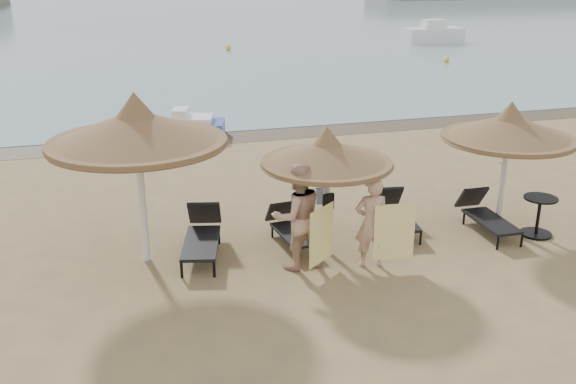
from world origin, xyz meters
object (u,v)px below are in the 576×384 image
object	(u,v)px
palapa_left	(136,129)
pedal_boat	(192,126)
palapa_center	(327,153)
lounger_far_left	(202,234)
lounger_far_right	(485,214)
side_table	(538,217)
palapa_right	(509,128)
person_right	(372,216)
lounger_near_left	(289,227)
person_left	(298,208)
lounger_near_right	(396,212)

from	to	relation	value
palapa_left	pedal_boat	bearing A→B (deg)	76.81
palapa_center	lounger_far_left	distance (m)	2.89
palapa_center	lounger_far_right	world-z (taller)	palapa_center
lounger_far_left	side_table	world-z (taller)	lounger_far_left
palapa_right	person_right	size ratio (longest dim) A/B	1.36
lounger_near_left	palapa_left	bearing A→B (deg)	174.79
lounger_far_right	person_right	bearing A→B (deg)	-161.80
palapa_left	side_table	size ratio (longest dim) A/B	3.93
side_table	person_right	distance (m)	3.97
lounger_far_left	person_left	xyz separation A→B (m)	(1.61, -1.09, 0.78)
palapa_right	pedal_boat	size ratio (longest dim) A/B	1.23
lounger_near_left	side_table	world-z (taller)	side_table
lounger_near_left	pedal_boat	size ratio (longest dim) A/B	0.75
palapa_center	person_right	distance (m)	1.45
palapa_center	lounger_near_right	size ratio (longest dim) A/B	1.42
palapa_left	palapa_right	world-z (taller)	palapa_left
palapa_right	lounger_far_left	distance (m)	6.60
palapa_right	pedal_boat	world-z (taller)	palapa_right
palapa_right	lounger_far_right	distance (m)	1.86
lounger_far_left	person_left	distance (m)	2.10
person_left	person_right	distance (m)	1.37
palapa_right	lounger_near_left	world-z (taller)	palapa_right
person_left	lounger_near_right	bearing A→B (deg)	-159.87
person_right	side_table	bearing A→B (deg)	-166.27
palapa_center	pedal_boat	xyz separation A→B (m)	(-1.36, 9.30, -1.66)
lounger_near_left	person_left	size ratio (longest dim) A/B	0.71
lounger_far_left	lounger_far_right	xyz separation A→B (m)	(5.93, -0.51, -0.03)
lounger_far_left	pedal_boat	world-z (taller)	pedal_boat
palapa_right	lounger_far_right	world-z (taller)	palapa_right
palapa_center	palapa_right	xyz separation A→B (m)	(4.00, 0.16, 0.17)
palapa_left	lounger_far_left	bearing A→B (deg)	1.79
lounger_near_right	lounger_far_right	distance (m)	1.88
lounger_far_left	side_table	size ratio (longest dim) A/B	2.45
palapa_left	pedal_boat	xyz separation A→B (m)	(2.06, 8.80, -2.24)
side_table	person_left	distance (m)	5.29
lounger_near_right	person_left	xyz separation A→B (m)	(-2.55, -1.22, 0.83)
lounger_far_left	lounger_near_left	world-z (taller)	lounger_far_left
palapa_right	lounger_near_right	size ratio (longest dim) A/B	1.54
palapa_left	palapa_right	bearing A→B (deg)	-2.67
lounger_near_left	person_right	distance (m)	1.96
palapa_center	lounger_near_right	bearing A→B (deg)	20.05
pedal_boat	lounger_far_right	bearing A→B (deg)	-46.93
lounger_near_right	person_right	distance (m)	2.08
side_table	lounger_far_right	bearing A→B (deg)	150.01
palapa_center	palapa_right	bearing A→B (deg)	2.23
lounger_far_left	side_table	distance (m)	6.92
person_right	lounger_near_right	bearing A→B (deg)	-120.30
pedal_boat	lounger_near_right	bearing A→B (deg)	-54.82
palapa_left	lounger_far_right	size ratio (longest dim) A/B	1.82
palapa_center	person_left	distance (m)	1.24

